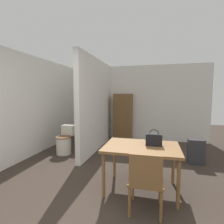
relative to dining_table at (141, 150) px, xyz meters
The scene contains 10 objects.
ground_plane 1.34m from the dining_table, 126.69° to the right, with size 16.00×16.00×0.00m, color #382D26.
wall_back 3.41m from the dining_table, 102.07° to the left, with size 5.15×0.12×2.50m.
wall_left 3.12m from the dining_table, 158.14° to the left, with size 0.12×5.16×2.50m.
partition_wall 2.45m from the dining_table, 126.03° to the left, with size 0.12×2.59×2.50m.
dining_table is the anchor object (origin of this frame).
wooden_chair 0.59m from the dining_table, 79.44° to the right, with size 0.45×0.45×0.82m.
toilet 2.49m from the dining_table, 147.73° to the left, with size 0.40×0.55×0.71m.
handbag 0.26m from the dining_table, 18.45° to the left, with size 0.25×0.11×0.26m.
wooden_cabinet 3.15m from the dining_table, 105.80° to the left, with size 0.60×0.37×1.56m.
space_heater 1.81m from the dining_table, 51.80° to the left, with size 0.35×0.19×0.55m.
Camera 1 is at (0.90, -1.77, 1.53)m, focal length 28.00 mm.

